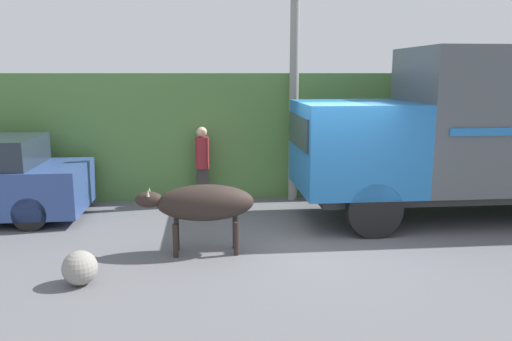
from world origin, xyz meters
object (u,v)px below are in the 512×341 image
Objects in this scene: brown_cow at (203,203)px; utility_pole at (294,74)px; roadside_rock at (80,268)px; cargo_truck at (495,129)px; pedestrian_on_hill at (202,161)px.

utility_pole is at bearing 63.52° from brown_cow.
brown_cow is at bearing -121.77° from utility_pole.
cargo_truck is at bearing 18.81° from roadside_rock.
utility_pole is at bearing 178.92° from pedestrian_on_hill.
brown_cow reaches higher than roadside_rock.
utility_pole is at bearing 49.56° from roadside_rock.
brown_cow is at bearing 86.51° from pedestrian_on_hill.
brown_cow is 1.10× the size of pedestrian_on_hill.
brown_cow is at bearing 32.69° from roadside_rock.
utility_pole is (-3.79, 1.91, 1.08)m from cargo_truck.
utility_pole is at bearing 152.43° from cargo_truck.
pedestrian_on_hill is at bearing -177.21° from utility_pole.
brown_cow is 3.29m from pedestrian_on_hill.
cargo_truck reaches higher than pedestrian_on_hill.
cargo_truck is 8.23m from roadside_rock.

